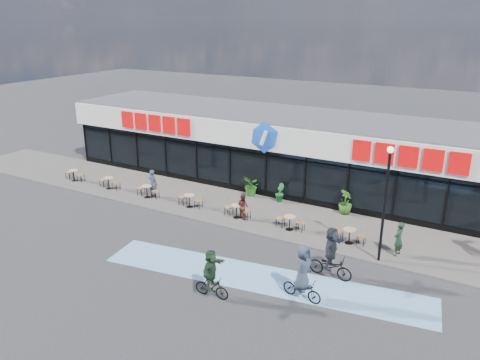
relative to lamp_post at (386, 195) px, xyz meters
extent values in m
plane|color=#28282B|center=(-7.94, -2.30, -3.21)|extent=(120.00, 120.00, 0.00)
cube|color=#514C47|center=(-7.94, 2.20, -3.16)|extent=(44.00, 5.00, 0.10)
cube|color=#6899C5|center=(-3.94, -3.80, -3.21)|extent=(14.17, 4.13, 0.01)
cube|color=black|center=(-7.94, 7.70, -1.71)|extent=(30.00, 6.00, 3.00)
cube|color=silver|center=(-7.94, 7.55, 0.54)|extent=(30.60, 6.30, 1.50)
cube|color=#47474C|center=(-7.94, 7.70, 1.34)|extent=(30.60, 6.30, 0.10)
cube|color=navy|center=(-7.94, 4.66, -0.16)|extent=(30.60, 0.08, 0.18)
cube|color=black|center=(-7.94, 4.67, -0.56)|extent=(30.00, 0.06, 0.08)
cube|color=black|center=(-7.94, 4.68, -3.01)|extent=(30.00, 0.10, 0.40)
cube|color=#BC0708|center=(-15.94, 4.40, 0.59)|extent=(5.63, 0.18, 1.10)
cube|color=#BC0708|center=(0.06, 4.40, 0.59)|extent=(5.63, 0.18, 1.10)
ellipsoid|color=blue|center=(-7.94, 4.40, 0.59)|extent=(1.90, 0.24, 1.90)
cylinder|color=black|center=(-22.94, 4.67, -1.71)|extent=(0.10, 0.10, 3.00)
cylinder|color=black|center=(-20.44, 4.67, -1.71)|extent=(0.10, 0.10, 3.00)
cylinder|color=black|center=(-17.94, 4.67, -1.71)|extent=(0.10, 0.10, 3.00)
cylinder|color=black|center=(-15.44, 4.67, -1.71)|extent=(0.10, 0.10, 3.00)
cylinder|color=black|center=(-12.94, 4.67, -1.71)|extent=(0.10, 0.10, 3.00)
cylinder|color=black|center=(-10.44, 4.67, -1.71)|extent=(0.10, 0.10, 3.00)
cylinder|color=black|center=(-7.94, 4.67, -1.71)|extent=(0.10, 0.10, 3.00)
cylinder|color=black|center=(-5.44, 4.67, -1.71)|extent=(0.10, 0.10, 3.00)
cylinder|color=black|center=(-2.94, 4.67, -1.71)|extent=(0.10, 0.10, 3.00)
cylinder|color=black|center=(-0.44, 4.67, -1.71)|extent=(0.10, 0.10, 3.00)
cylinder|color=black|center=(2.06, 4.67, -1.71)|extent=(0.10, 0.10, 3.00)
cylinder|color=black|center=(0.00, 0.00, -0.61)|extent=(0.12, 0.12, 5.01)
sphere|color=#FFF2CC|center=(0.00, 0.00, 2.00)|extent=(0.28, 0.28, 0.28)
cylinder|color=tan|center=(-20.24, 0.98, -2.39)|extent=(0.60, 0.60, 0.04)
cylinder|color=black|center=(-20.24, 0.98, -2.74)|extent=(0.06, 0.06, 0.70)
cylinder|color=black|center=(-20.24, 0.98, -3.10)|extent=(0.40, 0.40, 0.02)
cylinder|color=tan|center=(-17.14, 0.98, -2.39)|extent=(0.60, 0.60, 0.04)
cylinder|color=black|center=(-17.14, 0.98, -2.74)|extent=(0.06, 0.06, 0.70)
cylinder|color=black|center=(-17.14, 0.98, -3.10)|extent=(0.40, 0.40, 0.02)
cylinder|color=tan|center=(-14.04, 0.98, -2.39)|extent=(0.60, 0.60, 0.04)
cylinder|color=black|center=(-14.04, 0.98, -2.74)|extent=(0.06, 0.06, 0.70)
cylinder|color=black|center=(-14.04, 0.98, -3.10)|extent=(0.40, 0.40, 0.02)
cylinder|color=tan|center=(-10.95, 0.98, -2.39)|extent=(0.60, 0.60, 0.04)
cylinder|color=black|center=(-10.95, 0.98, -2.74)|extent=(0.06, 0.06, 0.70)
cylinder|color=black|center=(-10.95, 0.98, -3.10)|extent=(0.40, 0.40, 0.02)
cylinder|color=tan|center=(-7.85, 0.98, -2.39)|extent=(0.60, 0.60, 0.04)
cylinder|color=black|center=(-7.85, 0.98, -2.74)|extent=(0.06, 0.06, 0.70)
cylinder|color=black|center=(-7.85, 0.98, -3.10)|extent=(0.40, 0.40, 0.02)
cylinder|color=tan|center=(-4.75, 0.98, -2.39)|extent=(0.60, 0.60, 0.04)
cylinder|color=black|center=(-4.75, 0.98, -2.74)|extent=(0.06, 0.06, 0.70)
cylinder|color=black|center=(-4.75, 0.98, -3.10)|extent=(0.40, 0.40, 0.02)
cylinder|color=tan|center=(-1.65, 0.98, -2.39)|extent=(0.60, 0.60, 0.04)
cylinder|color=black|center=(-1.65, 0.98, -2.74)|extent=(0.06, 0.06, 0.70)
cylinder|color=black|center=(-1.65, 0.98, -3.10)|extent=(0.40, 0.40, 0.02)
imported|color=#235718|center=(-8.71, 4.33, -2.49)|extent=(1.48, 1.45, 1.25)
imported|color=#185522|center=(-6.83, 4.29, -2.57)|extent=(0.68, 0.74, 1.09)
imported|color=#264D16|center=(-2.92, 4.40, -2.44)|extent=(0.76, 0.76, 1.34)
imported|color=#2C3145|center=(-13.82, 1.31, -2.27)|extent=(0.64, 0.44, 1.68)
imported|color=#4E201C|center=(-7.51, 1.08, -2.41)|extent=(0.84, 0.77, 1.41)
imported|color=black|center=(0.60, 0.87, -2.29)|extent=(0.53, 0.67, 1.63)
imported|color=black|center=(-1.91, -4.37, -2.77)|extent=(1.73, 0.80, 0.87)
imported|color=#2C3745|center=(-1.91, -4.37, -1.84)|extent=(0.70, 0.97, 1.84)
imported|color=black|center=(-1.49, -2.28, -2.71)|extent=(1.94, 0.77, 1.00)
imported|color=#22242B|center=(-1.49, -2.28, -1.85)|extent=(0.63, 1.72, 1.82)
imported|color=black|center=(-5.02, -5.97, -2.77)|extent=(1.49, 0.48, 0.88)
imported|color=#1D341E|center=(-5.02, -5.97, -1.97)|extent=(0.54, 1.49, 1.59)
camera|label=1|loc=(3.64, -19.19, 7.14)|focal=35.00mm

